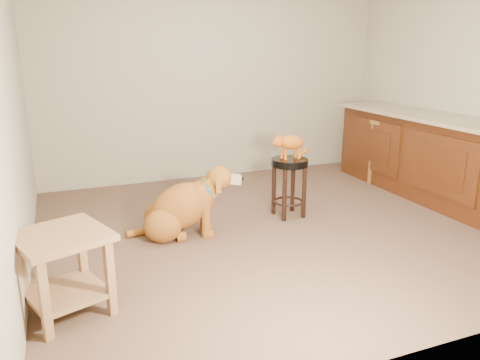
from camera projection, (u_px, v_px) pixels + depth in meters
name	position (u px, v px, depth m)	size (l,w,h in m)	color
floor	(285.00, 226.00, 4.51)	(4.50, 4.00, 0.01)	brown
room_shell	(290.00, 45.00, 4.04)	(4.54, 4.04, 2.62)	#A39A83
cabinet_run	(426.00, 158.00, 5.34)	(0.70, 2.56, 0.94)	#4B220D
padded_stool	(289.00, 176.00, 4.67)	(0.36, 0.36, 0.60)	black
wood_stool	(393.00, 152.00, 5.72)	(0.50, 0.50, 0.80)	brown
side_table	(64.00, 261.00, 2.95)	(0.69, 0.69, 0.55)	olive
golden_retriever	(182.00, 208.00, 4.23)	(1.05, 0.59, 0.69)	brown
tabby_kitten	(289.00, 143.00, 4.57)	(0.46, 0.18, 0.29)	#A54C10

